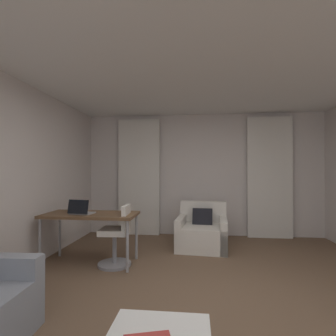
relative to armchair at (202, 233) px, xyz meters
name	(u,v)px	position (x,y,z in m)	size (l,w,h in m)	color
ground_plane	(211,307)	(0.03, -2.06, -0.27)	(12.00, 12.00, 0.00)	brown
wall_window	(202,175)	(0.03, 0.97, 1.03)	(5.12, 0.06, 2.60)	silver
ceiling	(210,48)	(0.03, -2.06, 2.36)	(5.12, 6.12, 0.06)	white
curtain_left_panel	(139,177)	(-1.34, 0.84, 0.98)	(0.90, 0.06, 2.50)	silver
curtain_right_panel	(270,177)	(1.41, 0.84, 0.98)	(0.90, 0.06, 2.50)	silver
armchair	(202,233)	(0.00, 0.00, 0.00)	(0.94, 0.94, 0.79)	silver
desk	(91,218)	(-1.67, -0.98, 0.42)	(1.36, 0.65, 0.74)	brown
desk_chair	(117,239)	(-1.25, -1.03, 0.13)	(0.48, 0.48, 0.88)	gray
laptop	(81,211)	(-1.79, -1.07, 0.52)	(0.35, 0.29, 0.22)	#ADADB2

